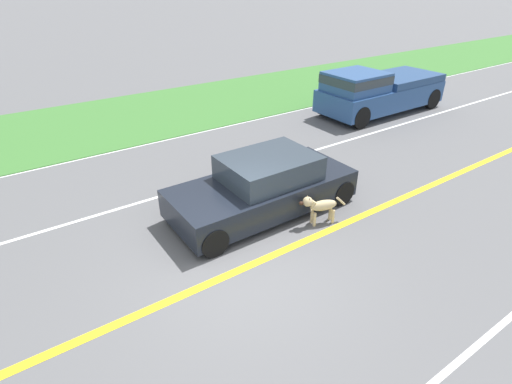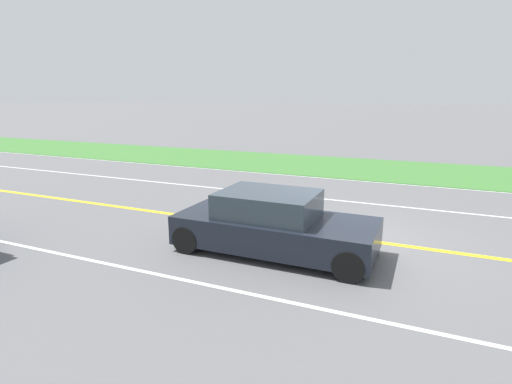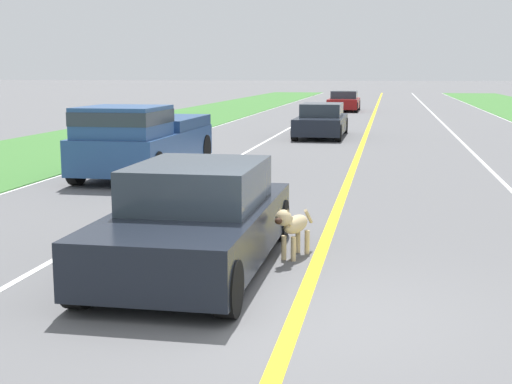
% 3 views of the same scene
% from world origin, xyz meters
% --- Properties ---
extents(ground_plane, '(400.00, 400.00, 0.00)m').
position_xyz_m(ground_plane, '(0.00, 0.00, 0.00)').
color(ground_plane, '#5B5B5E').
extents(centre_divider_line, '(0.18, 160.00, 0.01)m').
position_xyz_m(centre_divider_line, '(0.00, 0.00, 0.00)').
color(centre_divider_line, yellow).
rests_on(centre_divider_line, ground).
extents(lane_edge_line_left, '(0.14, 160.00, 0.01)m').
position_xyz_m(lane_edge_line_left, '(-7.00, 0.00, 0.00)').
color(lane_edge_line_left, white).
rests_on(lane_edge_line_left, ground).
extents(lane_dash_same_dir, '(0.10, 160.00, 0.01)m').
position_xyz_m(lane_dash_same_dir, '(3.50, 0.00, 0.00)').
color(lane_dash_same_dir, white).
rests_on(lane_dash_same_dir, ground).
extents(lane_dash_oncoming, '(0.10, 160.00, 0.01)m').
position_xyz_m(lane_dash_oncoming, '(-3.50, 0.00, 0.00)').
color(lane_dash_oncoming, white).
rests_on(lane_dash_oncoming, ground).
extents(grass_verge_left, '(6.00, 160.00, 0.03)m').
position_xyz_m(grass_verge_left, '(-10.00, 0.00, 0.01)').
color(grass_verge_left, '#3D7533').
rests_on(grass_verge_left, ground).
extents(ego_car, '(1.86, 4.30, 1.34)m').
position_xyz_m(ego_car, '(1.51, -1.50, 0.62)').
color(ego_car, black).
rests_on(ego_car, ground).
extents(dog, '(0.45, 1.09, 0.74)m').
position_xyz_m(dog, '(0.35, -2.17, 0.46)').
color(dog, '#D1B784').
rests_on(dog, ground).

